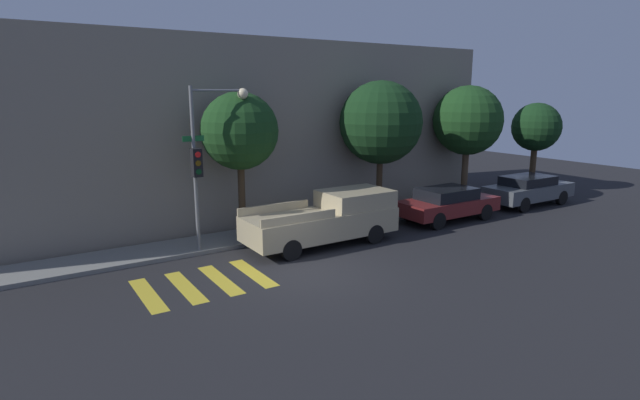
# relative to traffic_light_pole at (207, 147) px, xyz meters

# --- Properties ---
(ground_plane) EXTENTS (60.00, 60.00, 0.00)m
(ground_plane) POSITION_rel_traffic_light_pole_xyz_m (1.59, -3.37, -3.51)
(ground_plane) COLOR black
(sidewalk) EXTENTS (26.00, 1.87, 0.14)m
(sidewalk) POSITION_rel_traffic_light_pole_xyz_m (1.59, 0.76, -3.44)
(sidewalk) COLOR slate
(sidewalk) RESTS_ON ground
(building_row) EXTENTS (26.00, 6.00, 7.28)m
(building_row) POSITION_rel_traffic_light_pole_xyz_m (1.59, 5.10, 0.13)
(building_row) COLOR gray
(building_row) RESTS_ON ground
(crosswalk) EXTENTS (3.48, 2.60, 0.00)m
(crosswalk) POSITION_rel_traffic_light_pole_xyz_m (-1.23, -2.57, -3.51)
(crosswalk) COLOR gold
(crosswalk) RESTS_ON ground
(traffic_light_pole) EXTENTS (2.27, 0.56, 5.42)m
(traffic_light_pole) POSITION_rel_traffic_light_pole_xyz_m (0.00, 0.00, 0.00)
(traffic_light_pole) COLOR slate
(traffic_light_pole) RESTS_ON ground
(pickup_truck) EXTENTS (5.41, 2.02, 1.78)m
(pickup_truck) POSITION_rel_traffic_light_pole_xyz_m (3.81, -1.27, -2.60)
(pickup_truck) COLOR tan
(pickup_truck) RESTS_ON ground
(sedan_near_corner) EXTENTS (4.42, 1.81, 1.38)m
(sedan_near_corner) POSITION_rel_traffic_light_pole_xyz_m (9.73, -1.27, -2.76)
(sedan_near_corner) COLOR maroon
(sedan_near_corner) RESTS_ON ground
(sedan_middle) EXTENTS (4.62, 1.80, 1.40)m
(sedan_middle) POSITION_rel_traffic_light_pole_xyz_m (15.09, -1.27, -2.75)
(sedan_middle) COLOR #4C5156
(sedan_middle) RESTS_ON ground
(tree_near_corner) EXTENTS (2.72, 2.72, 5.26)m
(tree_near_corner) POSITION_rel_traffic_light_pole_xyz_m (1.51, 0.85, 0.37)
(tree_near_corner) COLOR #42301E
(tree_near_corner) RESTS_ON ground
(tree_midblock) EXTENTS (3.44, 3.44, 5.71)m
(tree_midblock) POSITION_rel_traffic_light_pole_xyz_m (7.82, 0.85, 0.47)
(tree_midblock) COLOR #42301E
(tree_midblock) RESTS_ON ground
(tree_far_end) EXTENTS (3.25, 3.25, 5.55)m
(tree_far_end) POSITION_rel_traffic_light_pole_xyz_m (13.08, 0.85, 0.40)
(tree_far_end) COLOR brown
(tree_far_end) RESTS_ON ground
(tree_behind_truck) EXTENTS (2.53, 2.53, 4.70)m
(tree_behind_truck) POSITION_rel_traffic_light_pole_xyz_m (18.39, 0.85, -0.11)
(tree_behind_truck) COLOR #4C3823
(tree_behind_truck) RESTS_ON ground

